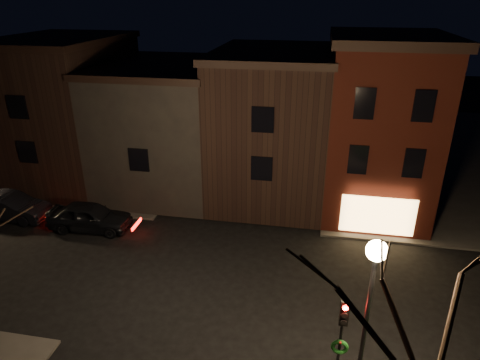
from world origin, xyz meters
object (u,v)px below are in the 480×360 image
Objects in this scene: bare_tree_right at (451,327)px; street_lamp_near at (372,284)px; parked_car_b at (10,207)px; parked_car_a at (90,216)px; traffic_signal at (341,333)px.

street_lamp_near is at bearing 117.47° from bare_tree_right.
parked_car_b is at bearing 149.93° from bare_tree_right.
bare_tree_right is 20.41m from parked_car_a.
bare_tree_right is at bearing -57.59° from traffic_signal.
parked_car_a is at bearing -91.00° from parked_car_b.
parked_car_b is at bearing 83.87° from parked_car_a.
bare_tree_right is (1.30, -2.50, 0.97)m from street_lamp_near.
bare_tree_right reaches higher than parked_car_b.
street_lamp_near is 1.34× the size of parked_car_b.
bare_tree_right reaches higher than street_lamp_near.
street_lamp_near is 0.76× the size of bare_tree_right.
traffic_signal is at bearing -113.62° from parked_car_b.
traffic_signal is 4.87m from bare_tree_right.
street_lamp_near is at bearing -39.37° from traffic_signal.
parked_car_b is (-19.16, 9.20, -2.01)m from traffic_signal.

